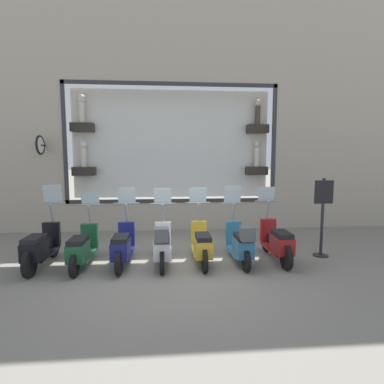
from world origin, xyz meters
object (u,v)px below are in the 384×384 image
(scooter_red_0, at_px, (277,242))
(scooter_black_6, at_px, (40,247))
(scooter_green_5, at_px, (82,248))
(scooter_navy_4, at_px, (123,246))
(scooter_white_3, at_px, (162,245))
(shop_sign_post, at_px, (323,214))
(scooter_yellow_2, at_px, (202,244))
(scooter_teal_1, at_px, (241,243))

(scooter_red_0, distance_m, scooter_black_6, 5.18)
(scooter_black_6, bearing_deg, scooter_red_0, -90.04)
(scooter_green_5, bearing_deg, scooter_black_6, 89.15)
(scooter_navy_4, bearing_deg, scooter_green_5, 90.46)
(scooter_white_3, relative_size, scooter_navy_4, 1.00)
(scooter_red_0, height_order, scooter_black_6, scooter_black_6)
(scooter_black_6, bearing_deg, shop_sign_post, -87.64)
(shop_sign_post, bearing_deg, scooter_yellow_2, 95.30)
(scooter_navy_4, height_order, scooter_black_6, scooter_black_6)
(scooter_green_5, relative_size, shop_sign_post, 0.96)
(scooter_yellow_2, distance_m, scooter_green_5, 2.59)
(scooter_navy_4, bearing_deg, scooter_red_0, -89.96)
(scooter_teal_1, relative_size, scooter_black_6, 0.99)
(scooter_red_0, xyz_separation_m, scooter_teal_1, (-0.07, 0.86, 0.01))
(scooter_yellow_2, xyz_separation_m, scooter_black_6, (0.01, 3.46, 0.02))
(scooter_teal_1, xyz_separation_m, scooter_yellow_2, (0.07, 0.86, -0.03))
(scooter_yellow_2, relative_size, scooter_black_6, 0.99)
(scooter_red_0, height_order, scooter_navy_4, scooter_navy_4)
(scooter_yellow_2, xyz_separation_m, shop_sign_post, (0.27, -2.92, 0.59))
(scooter_white_3, distance_m, shop_sign_post, 3.84)
(scooter_white_3, relative_size, shop_sign_post, 0.96)
(scooter_red_0, xyz_separation_m, scooter_black_6, (0.00, 5.18, 0.01))
(scooter_red_0, relative_size, scooter_navy_4, 1.00)
(scooter_white_3, height_order, scooter_black_6, scooter_black_6)
(scooter_red_0, distance_m, shop_sign_post, 1.35)
(scooter_green_5, relative_size, scooter_black_6, 0.99)
(scooter_white_3, distance_m, scooter_black_6, 2.59)
(scooter_teal_1, distance_m, scooter_black_6, 4.32)
(scooter_teal_1, height_order, scooter_navy_4, scooter_teal_1)
(scooter_red_0, bearing_deg, scooter_yellow_2, 90.14)
(scooter_yellow_2, bearing_deg, scooter_teal_1, -94.46)
(scooter_white_3, xyz_separation_m, scooter_green_5, (0.06, 1.73, -0.05))
(scooter_black_6, bearing_deg, scooter_yellow_2, -90.13)
(scooter_navy_4, bearing_deg, scooter_yellow_2, -90.05)
(scooter_white_3, relative_size, scooter_black_6, 0.99)
(scooter_navy_4, bearing_deg, scooter_white_3, -94.38)
(scooter_yellow_2, bearing_deg, scooter_navy_4, 89.95)
(scooter_red_0, distance_m, scooter_navy_4, 3.46)
(scooter_teal_1, bearing_deg, scooter_red_0, -85.27)
(scooter_red_0, distance_m, scooter_white_3, 2.59)
(scooter_red_0, distance_m, scooter_yellow_2, 1.73)
(scooter_red_0, bearing_deg, scooter_white_3, 91.52)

